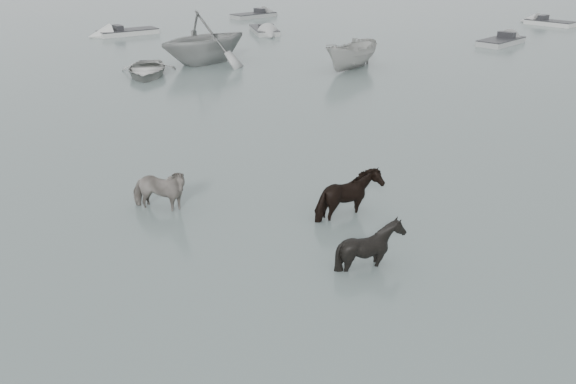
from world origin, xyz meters
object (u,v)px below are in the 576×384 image
Objects in this scene: pony_dark at (350,190)px; rowboat_lead at (146,67)px; pony_black at (371,236)px; pony_pinto at (158,186)px.

rowboat_lead is at bearing 60.57° from pony_dark.
pony_dark reaches higher than rowboat_lead.
rowboat_lead is at bearing 49.95° from pony_black.
pony_pinto is 5.81m from pony_black.
pony_dark is 2.32m from pony_black.
pony_pinto is 16.52m from rowboat_lead.
pony_dark is 1.06× the size of pony_black.
pony_pinto is 0.41× the size of rowboat_lead.
pony_black is 0.35× the size of rowboat_lead.
pony_dark reaches higher than pony_black.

